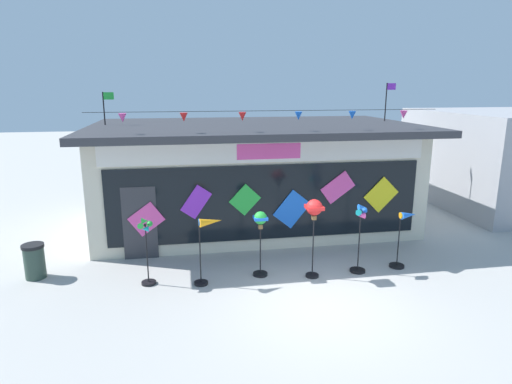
% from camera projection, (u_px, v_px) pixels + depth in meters
% --- Properties ---
extents(ground_plane, '(80.00, 80.00, 0.00)m').
position_uv_depth(ground_plane, '(319.00, 304.00, 9.42)').
color(ground_plane, '#ADAAA5').
extents(kite_shop_building, '(10.15, 6.30, 4.68)m').
position_uv_depth(kite_shop_building, '(253.00, 173.00, 14.63)').
color(kite_shop_building, beige).
rests_on(kite_shop_building, ground_plane).
extents(wind_spinner_far_left, '(0.34, 0.34, 1.65)m').
position_uv_depth(wind_spinner_far_left, '(146.00, 247.00, 10.13)').
color(wind_spinner_far_left, black).
rests_on(wind_spinner_far_left, ground_plane).
extents(wind_spinner_left, '(0.72, 0.33, 1.64)m').
position_uv_depth(wind_spinner_left, '(208.00, 237.00, 10.12)').
color(wind_spinner_left, black).
rests_on(wind_spinner_left, ground_plane).
extents(wind_spinner_center_left, '(0.36, 0.36, 1.65)m').
position_uv_depth(wind_spinner_center_left, '(260.00, 228.00, 10.57)').
color(wind_spinner_center_left, black).
rests_on(wind_spinner_center_left, ground_plane).
extents(wind_spinner_center_right, '(0.40, 0.40, 1.97)m').
position_uv_depth(wind_spinner_center_right, '(314.00, 214.00, 10.40)').
color(wind_spinner_center_right, black).
rests_on(wind_spinner_center_right, ground_plane).
extents(wind_spinner_right, '(0.39, 0.39, 1.79)m').
position_uv_depth(wind_spinner_right, '(360.00, 233.00, 10.80)').
color(wind_spinner_right, black).
rests_on(wind_spinner_right, ground_plane).
extents(wind_spinner_far_right, '(0.64, 0.39, 1.49)m').
position_uv_depth(wind_spinner_far_right, '(404.00, 234.00, 11.16)').
color(wind_spinner_far_right, black).
rests_on(wind_spinner_far_right, ground_plane).
extents(trash_bin, '(0.52, 0.52, 0.86)m').
position_uv_depth(trash_bin, '(34.00, 261.00, 10.62)').
color(trash_bin, '#2D4238').
rests_on(trash_bin, ground_plane).
extents(neighbour_building, '(5.68, 6.42, 3.63)m').
position_uv_depth(neighbour_building, '(506.00, 158.00, 17.13)').
color(neighbour_building, '#99999E').
rests_on(neighbour_building, ground_plane).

